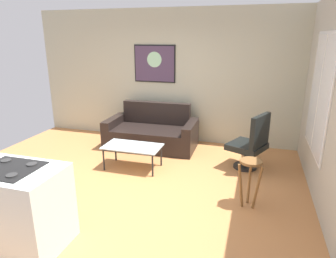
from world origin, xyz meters
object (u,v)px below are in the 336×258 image
at_px(wall_painting, 155,64).
at_px(couch, 152,133).
at_px(coffee_table, 133,148).
at_px(armchair, 251,143).
at_px(bar_stool, 250,172).

bearing_deg(wall_painting, couch, -77.77).
distance_m(coffee_table, armchair, 2.05).
bearing_deg(bar_stool, wall_painting, 131.80).
relative_size(couch, wall_painting, 2.01).
bearing_deg(armchair, wall_painting, 151.30).
distance_m(couch, coffee_table, 1.14).
relative_size(couch, coffee_table, 1.87).
xyz_separation_m(coffee_table, bar_stool, (2.00, -0.71, 0.12)).
distance_m(couch, bar_stool, 2.76).
bearing_deg(coffee_table, wall_painting, 95.68).
distance_m(couch, wall_painting, 1.51).
height_order(coffee_table, armchair, armchair).
bearing_deg(couch, coffee_table, -87.75).
relative_size(couch, bar_stool, 2.77).
xyz_separation_m(coffee_table, wall_painting, (-0.17, 1.71, 1.29)).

